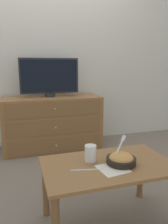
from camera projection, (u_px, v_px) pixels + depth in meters
The scene contains 9 objects.
ground_plane at pixel (41, 142), 2.95m from camera, with size 12.00×12.00×0.00m, color #70665B.
wall_back at pixel (36, 42), 2.70m from camera, with size 12.00×0.05×2.60m.
dresser at pixel (53, 123), 2.69m from camera, with size 1.17×0.45×0.64m.
tv at pixel (49, 77), 2.60m from camera, with size 0.70×0.12×0.46m.
coffee_table at pixel (108, 174), 1.36m from camera, with size 0.81×0.48×0.42m.
takeout_bowl at pixel (121, 159), 1.34m from camera, with size 0.18×0.18×0.17m.
drink_cup at pixel (90, 154), 1.38m from camera, with size 0.07×0.07×0.10m.
napkin at pixel (113, 169), 1.28m from camera, with size 0.18×0.18×0.00m.
knife at pixel (88, 170), 1.27m from camera, with size 0.20×0.05×0.01m.
Camera 1 is at (-0.26, -2.84, 1.02)m, focal length 35.00 mm.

